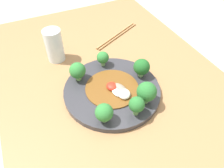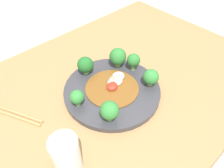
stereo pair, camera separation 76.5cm
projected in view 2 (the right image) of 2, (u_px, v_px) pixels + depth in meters
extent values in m
cube|color=olive|center=(105.00, 146.00, 0.96)|extent=(1.17, 0.74, 0.71)
cylinder|color=#333338|center=(112.00, 90.00, 0.69)|extent=(0.30, 0.30, 0.02)
cylinder|color=#89B76B|center=(150.00, 83.00, 0.69)|extent=(0.02, 0.02, 0.01)
sphere|color=#2D7533|center=(151.00, 77.00, 0.67)|extent=(0.05, 0.05, 0.05)
cylinder|color=#70A356|center=(118.00, 64.00, 0.76)|extent=(0.02, 0.02, 0.02)
sphere|color=#286B2D|center=(118.00, 56.00, 0.73)|extent=(0.06, 0.06, 0.06)
cylinder|color=#89B76B|center=(87.00, 71.00, 0.73)|extent=(0.02, 0.02, 0.02)
sphere|color=#1E5B23|center=(86.00, 64.00, 0.71)|extent=(0.05, 0.05, 0.05)
cylinder|color=#7AAD5B|center=(110.00, 117.00, 0.60)|extent=(0.02, 0.02, 0.02)
sphere|color=#2D7533|center=(109.00, 110.00, 0.58)|extent=(0.05, 0.05, 0.05)
cylinder|color=#70A356|center=(133.00, 67.00, 0.74)|extent=(0.02, 0.02, 0.02)
sphere|color=#286B2D|center=(134.00, 60.00, 0.72)|extent=(0.04, 0.04, 0.04)
cylinder|color=#89B76B|center=(78.00, 103.00, 0.63)|extent=(0.01, 0.01, 0.02)
sphere|color=#2D7533|center=(77.00, 97.00, 0.62)|extent=(0.04, 0.04, 0.04)
cylinder|color=brown|center=(112.00, 88.00, 0.68)|extent=(0.17, 0.17, 0.00)
ellipsoid|color=silver|center=(116.00, 82.00, 0.69)|extent=(0.05, 0.04, 0.01)
ellipsoid|color=silver|center=(118.00, 76.00, 0.71)|extent=(0.05, 0.04, 0.02)
ellipsoid|color=gray|center=(112.00, 80.00, 0.70)|extent=(0.06, 0.04, 0.02)
ellipsoid|color=red|center=(112.00, 86.00, 0.68)|extent=(0.05, 0.04, 0.02)
cylinder|color=silver|center=(67.00, 156.00, 0.48)|extent=(0.06, 0.06, 0.12)
cylinder|color=#AD7F4C|center=(4.00, 113.00, 0.64)|extent=(0.12, 0.23, 0.01)
cylinder|color=#AD7F4C|center=(7.00, 110.00, 0.64)|extent=(0.12, 0.23, 0.01)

